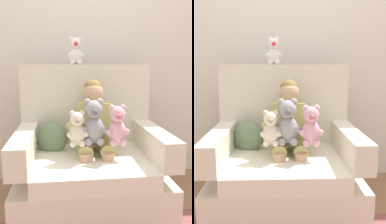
# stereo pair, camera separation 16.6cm
# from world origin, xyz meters

# --- Properties ---
(ground_plane) EXTENTS (8.00, 8.00, 0.00)m
(ground_plane) POSITION_xyz_m (0.00, 0.00, 0.00)
(ground_plane) COLOR #936D4C
(back_wall) EXTENTS (6.00, 0.10, 2.60)m
(back_wall) POSITION_xyz_m (0.00, 0.74, 1.30)
(back_wall) COLOR silver
(back_wall) RESTS_ON ground
(armchair) EXTENTS (1.13, 0.90, 1.15)m
(armchair) POSITION_xyz_m (0.00, 0.06, 0.35)
(armchair) COLOR silver
(armchair) RESTS_ON ground
(seated_child) EXTENTS (0.45, 0.39, 0.82)m
(seated_child) POSITION_xyz_m (0.04, 0.07, 0.67)
(seated_child) COLOR tan
(seated_child) RESTS_ON armchair
(plush_cream) EXTENTS (0.16, 0.13, 0.26)m
(plush_cream) POSITION_xyz_m (-0.10, -0.09, 0.69)
(plush_cream) COLOR silver
(plush_cream) RESTS_ON armchair
(plush_grey) EXTENTS (0.20, 0.17, 0.35)m
(plush_grey) POSITION_xyz_m (0.02, -0.06, 0.72)
(plush_grey) COLOR #9E9EA3
(plush_grey) RESTS_ON armchair
(plush_pink) EXTENTS (0.18, 0.15, 0.30)m
(plush_pink) POSITION_xyz_m (0.19, -0.09, 0.70)
(plush_pink) COLOR #EAA8BC
(plush_pink) RESTS_ON armchair
(plush_white_on_backrest) EXTENTS (0.14, 0.11, 0.23)m
(plush_white_on_backrest) POSITION_xyz_m (-0.09, 0.37, 1.26)
(plush_white_on_backrest) COLOR white
(plush_white_on_backrest) RESTS_ON armchair
(throw_pillow) EXTENTS (0.28, 0.18, 0.26)m
(throw_pillow) POSITION_xyz_m (-0.30, 0.17, 0.55)
(throw_pillow) COLOR slate
(throw_pillow) RESTS_ON armchair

